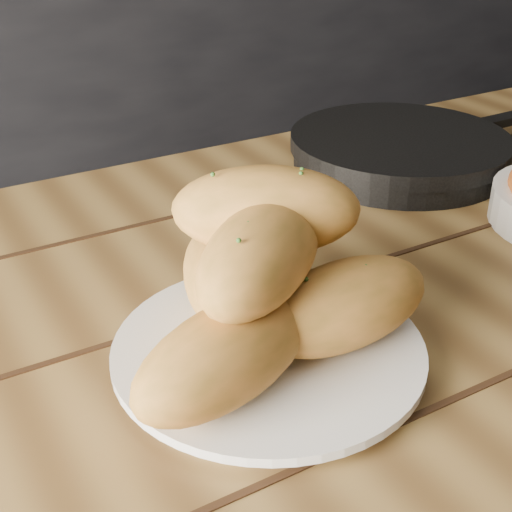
{
  "coord_description": "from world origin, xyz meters",
  "views": [
    {
      "loc": [
        -0.63,
        -0.14,
        1.11
      ],
      "look_at": [
        -0.39,
        0.28,
        0.84
      ],
      "focal_mm": 50.0,
      "sensor_mm": 36.0,
      "label": 1
    }
  ],
  "objects_px": {
    "plate": "(268,353)",
    "bread_rolls": "(265,281)",
    "table": "(434,390)",
    "skillet": "(400,150)"
  },
  "relations": [
    {
      "from": "table",
      "to": "bread_rolls",
      "type": "relative_size",
      "value": 4.87
    },
    {
      "from": "table",
      "to": "bread_rolls",
      "type": "distance_m",
      "value": 0.26
    },
    {
      "from": "bread_rolls",
      "to": "skillet",
      "type": "bearing_deg",
      "value": 36.34
    },
    {
      "from": "table",
      "to": "skillet",
      "type": "relative_size",
      "value": 3.22
    },
    {
      "from": "skillet",
      "to": "bread_rolls",
      "type": "bearing_deg",
      "value": -143.66
    },
    {
      "from": "table",
      "to": "plate",
      "type": "distance_m",
      "value": 0.22
    },
    {
      "from": "plate",
      "to": "bread_rolls",
      "type": "height_order",
      "value": "bread_rolls"
    },
    {
      "from": "table",
      "to": "skillet",
      "type": "distance_m",
      "value": 0.37
    },
    {
      "from": "bread_rolls",
      "to": "table",
      "type": "bearing_deg",
      "value": -4.27
    },
    {
      "from": "plate",
      "to": "bread_rolls",
      "type": "distance_m",
      "value": 0.07
    }
  ]
}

